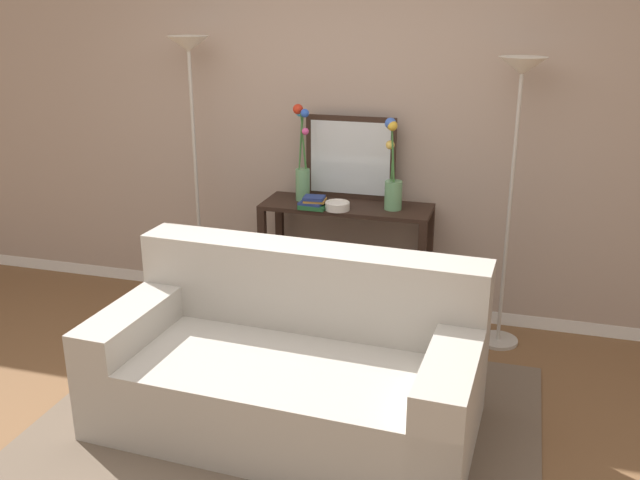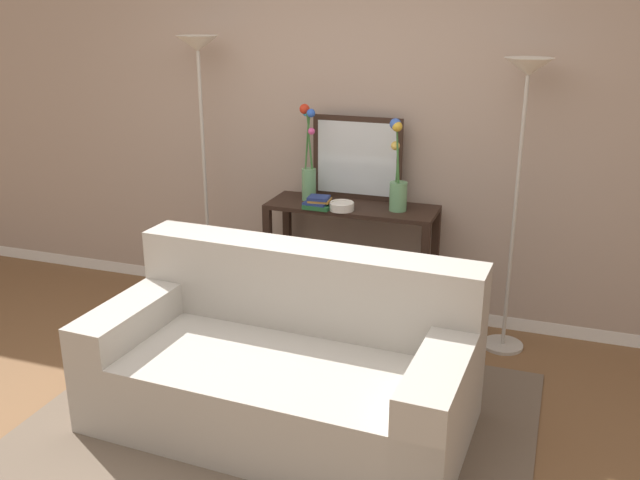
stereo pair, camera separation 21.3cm
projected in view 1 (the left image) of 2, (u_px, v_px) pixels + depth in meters
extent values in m
cube|color=brown|center=(240.00, 464.00, 3.42)|extent=(16.00, 16.00, 0.02)
cube|color=white|center=(343.00, 296.00, 5.22)|extent=(12.00, 0.15, 0.09)
cube|color=tan|center=(346.00, 93.00, 4.74)|extent=(12.00, 0.14, 2.89)
cube|color=brown|center=(281.00, 434.00, 3.63)|extent=(2.59, 2.17, 0.01)
cube|color=#ADA89E|center=(287.00, 390.00, 3.65)|extent=(1.98, 1.07, 0.42)
cube|color=#ADA89E|center=(310.00, 287.00, 3.84)|extent=(1.94, 0.34, 0.46)
cube|color=#ADA89E|center=(144.00, 350.00, 3.88)|extent=(0.28, 0.99, 0.60)
cube|color=#ADA89E|center=(451.00, 404.00, 3.37)|extent=(0.28, 0.99, 0.60)
cube|color=black|center=(347.00, 207.00, 4.64)|extent=(1.12, 0.40, 0.03)
cube|color=black|center=(345.00, 303.00, 4.86)|extent=(1.03, 0.34, 0.01)
cube|color=black|center=(263.00, 268.00, 4.76)|extent=(0.05, 0.05, 0.82)
cube|color=black|center=(420.00, 285.00, 4.48)|extent=(0.05, 0.05, 0.82)
cube|color=black|center=(280.00, 251.00, 5.08)|extent=(0.05, 0.05, 0.82)
cube|color=black|center=(428.00, 266.00, 4.79)|extent=(0.05, 0.05, 0.82)
cylinder|color=#B7B2A8|center=(203.00, 303.00, 5.18)|extent=(0.26, 0.26, 0.02)
cylinder|color=#B7B2A8|center=(196.00, 184.00, 4.89)|extent=(0.02, 0.02, 1.79)
cone|color=silver|center=(188.00, 44.00, 4.58)|extent=(0.28, 0.28, 0.10)
cylinder|color=#B7B2A8|center=(498.00, 340.00, 4.62)|extent=(0.26, 0.26, 0.02)
cylinder|color=#B7B2A8|center=(509.00, 215.00, 4.34)|extent=(0.02, 0.02, 1.70)
cone|color=silver|center=(523.00, 66.00, 4.05)|extent=(0.28, 0.28, 0.10)
cube|color=black|center=(350.00, 158.00, 4.70)|extent=(0.62, 0.02, 0.56)
cube|color=silver|center=(350.00, 158.00, 4.69)|extent=(0.55, 0.01, 0.49)
cylinder|color=#669E6B|center=(303.00, 185.00, 4.71)|extent=(0.10, 0.10, 0.21)
cylinder|color=#3D7538|center=(303.00, 141.00, 4.60)|extent=(0.04, 0.04, 0.37)
sphere|color=blue|center=(305.00, 113.00, 4.52)|extent=(0.06, 0.06, 0.06)
cylinder|color=#3D7538|center=(301.00, 141.00, 4.62)|extent=(0.03, 0.03, 0.37)
sphere|color=#39ABDC|center=(300.00, 113.00, 4.58)|extent=(0.05, 0.05, 0.05)
cylinder|color=#3D7538|center=(304.00, 150.00, 4.62)|extent=(0.02, 0.03, 0.26)
sphere|color=#DB488E|center=(305.00, 131.00, 4.56)|extent=(0.05, 0.05, 0.05)
cylinder|color=#3D7538|center=(301.00, 140.00, 4.62)|extent=(0.02, 0.04, 0.39)
sphere|color=red|center=(298.00, 109.00, 4.56)|extent=(0.07, 0.07, 0.07)
cylinder|color=#669E6B|center=(393.00, 195.00, 4.51)|extent=(0.11, 0.11, 0.19)
cylinder|color=#3D7538|center=(392.00, 163.00, 4.45)|extent=(0.01, 0.02, 0.23)
sphere|color=#E3B94F|center=(390.00, 145.00, 4.43)|extent=(0.06, 0.06, 0.06)
cylinder|color=#3D7538|center=(393.00, 154.00, 4.41)|extent=(0.03, 0.02, 0.36)
sphere|color=gold|center=(392.00, 126.00, 4.33)|extent=(0.06, 0.06, 0.06)
cylinder|color=#3D7538|center=(392.00, 153.00, 4.41)|extent=(0.04, 0.05, 0.37)
sphere|color=#385EC0|center=(391.00, 123.00, 4.34)|extent=(0.07, 0.07, 0.07)
cylinder|color=silver|center=(337.00, 206.00, 4.52)|extent=(0.16, 0.16, 0.04)
torus|color=silver|center=(337.00, 203.00, 4.51)|extent=(0.16, 0.16, 0.01)
cube|color=#236033|center=(314.00, 206.00, 4.56)|extent=(0.18, 0.16, 0.03)
cube|color=navy|center=(312.00, 203.00, 4.56)|extent=(0.16, 0.15, 0.02)
cube|color=#B77F33|center=(315.00, 200.00, 4.55)|extent=(0.15, 0.14, 0.02)
cube|color=navy|center=(314.00, 198.00, 4.54)|extent=(0.14, 0.13, 0.02)
cube|color=slate|center=(286.00, 307.00, 5.01)|extent=(0.05, 0.16, 0.12)
cube|color=#2D2D33|center=(292.00, 308.00, 5.00)|extent=(0.03, 0.15, 0.11)
cube|color=maroon|center=(296.00, 307.00, 4.99)|extent=(0.03, 0.17, 0.12)
cube|color=tan|center=(300.00, 310.00, 4.98)|extent=(0.02, 0.13, 0.10)
cube|color=navy|center=(305.00, 309.00, 4.97)|extent=(0.05, 0.16, 0.13)
cube|color=#236033|center=(312.00, 310.00, 4.96)|extent=(0.04, 0.17, 0.11)
cube|color=#6B3360|center=(317.00, 310.00, 4.95)|extent=(0.03, 0.15, 0.12)
cube|color=#B77F33|center=(322.00, 312.00, 4.94)|extent=(0.04, 0.17, 0.10)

